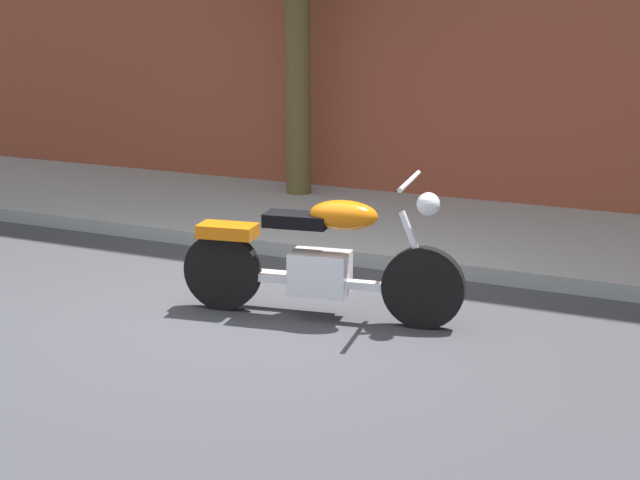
{
  "coord_description": "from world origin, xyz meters",
  "views": [
    {
      "loc": [
        3.55,
        -6.06,
        2.39
      ],
      "look_at": [
        0.57,
        0.24,
        0.61
      ],
      "focal_mm": 54.21,
      "sensor_mm": 36.0,
      "label": 1
    }
  ],
  "objects": [
    {
      "name": "ground_plane",
      "position": [
        0.0,
        0.0,
        0.0
      ],
      "size": [
        60.0,
        60.0,
        0.0
      ],
      "primitive_type": "plane",
      "color": "#38383D"
    },
    {
      "name": "sidewalk",
      "position": [
        0.0,
        2.98,
        0.07
      ],
      "size": [
        18.67,
        2.67,
        0.14
      ],
      "primitive_type": "cube",
      "color": "#979797",
      "rests_on": "ground"
    },
    {
      "name": "motorcycle",
      "position": [
        0.56,
        0.24,
        0.46
      ],
      "size": [
        2.17,
        0.73,
        1.11
      ],
      "color": "black",
      "rests_on": "ground"
    }
  ]
}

